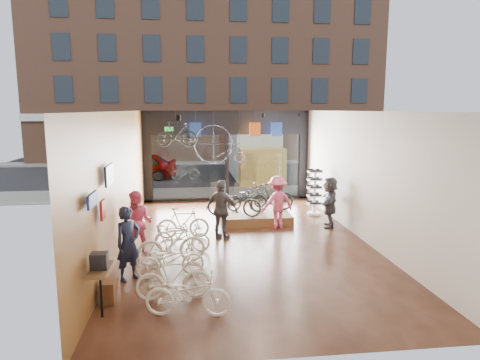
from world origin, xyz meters
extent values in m
cube|color=black|center=(0.00, 0.00, -0.02)|extent=(7.00, 12.00, 0.04)
cube|color=black|center=(0.00, 0.00, 3.82)|extent=(7.00, 12.00, 0.04)
cube|color=brown|center=(-3.52, 0.00, 1.90)|extent=(0.04, 12.00, 3.80)
cube|color=beige|center=(3.52, 0.00, 1.90)|extent=(0.04, 12.00, 3.80)
cube|color=beige|center=(0.00, -6.02, 1.90)|extent=(7.00, 0.04, 3.80)
cube|color=#198C26|center=(-2.40, 5.88, 3.05)|extent=(0.35, 0.06, 0.18)
cube|color=black|center=(0.00, 15.00, -0.01)|extent=(30.00, 18.00, 0.02)
cube|color=slate|center=(0.00, 7.20, 0.06)|extent=(30.00, 2.40, 0.12)
cube|color=slate|center=(0.00, 19.00, 0.06)|extent=(30.00, 2.00, 0.12)
cube|color=brown|center=(0.00, 21.50, 7.00)|extent=(26.00, 5.00, 14.00)
imported|color=gray|center=(-4.45, 12.00, 0.74)|extent=(4.33, 1.74, 1.47)
imported|color=silver|center=(-1.66, -4.40, 0.43)|extent=(1.70, 0.81, 0.86)
imported|color=silver|center=(-1.96, -3.65, 0.46)|extent=(1.56, 0.52, 0.93)
imported|color=silver|center=(-2.07, -2.43, 0.42)|extent=(1.65, 0.81, 0.83)
imported|color=silver|center=(-2.08, -1.60, 0.52)|extent=(1.81, 0.84, 1.05)
imported|color=silver|center=(-1.83, -0.58, 0.41)|extent=(1.64, 0.88, 0.82)
imported|color=silver|center=(-1.81, 0.58, 0.47)|extent=(1.57, 0.45, 0.94)
cube|color=brown|center=(0.63, 2.35, 0.15)|extent=(2.40, 1.80, 0.30)
imported|color=black|center=(-0.13, 1.88, 0.78)|extent=(1.92, 1.08, 0.96)
imported|color=black|center=(1.27, 2.43, 0.80)|extent=(1.73, 0.87, 1.00)
imported|color=black|center=(0.45, 2.83, 0.75)|extent=(1.79, 1.27, 0.89)
imported|color=#161C33|center=(-3.00, -2.48, 0.85)|extent=(0.74, 0.72, 1.71)
imported|color=#CC4C72|center=(-2.99, -0.65, 0.86)|extent=(0.97, 0.84, 1.71)
imported|color=#3F3F44|center=(-0.66, 0.35, 0.90)|extent=(1.12, 0.93, 1.80)
imported|color=#CC4C72|center=(1.23, 1.35, 0.86)|extent=(1.25, 0.94, 1.72)
imported|color=#3F3F44|center=(2.98, 1.30, 0.84)|extent=(0.97, 1.63, 1.68)
imported|color=black|center=(-2.06, 4.20, 2.93)|extent=(1.62, 0.59, 0.95)
cube|color=#1E3F99|center=(-1.33, 5.20, 3.05)|extent=(0.45, 0.03, 0.55)
cube|color=#CC5919|center=(1.07, 5.20, 3.05)|extent=(0.45, 0.03, 0.55)
cube|color=#1E3F99|center=(1.97, 5.20, 3.05)|extent=(0.45, 0.03, 0.55)
camera|label=1|loc=(-1.59, -12.01, 3.86)|focal=32.00mm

